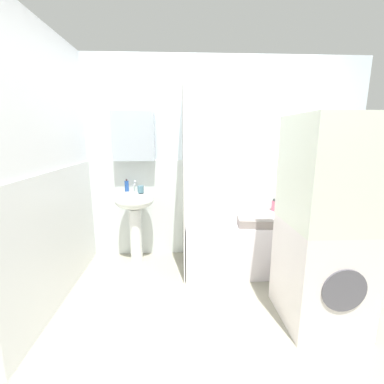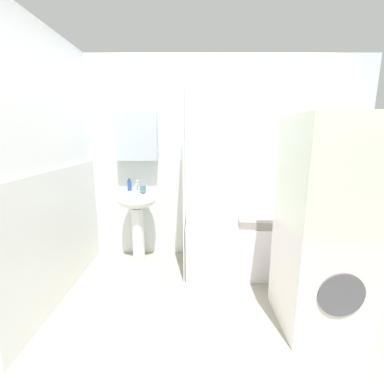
# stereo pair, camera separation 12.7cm
# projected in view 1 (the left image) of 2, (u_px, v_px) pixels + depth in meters

# --- Properties ---
(ground_plane) EXTENTS (4.80, 5.60, 0.04)m
(ground_plane) POSITION_uv_depth(u_px,v_px,m) (234.00, 316.00, 2.25)
(ground_plane) COLOR #9D9986
(wall_back_tiled) EXTENTS (3.60, 0.18, 2.40)m
(wall_back_tiled) POSITION_uv_depth(u_px,v_px,m) (211.00, 165.00, 3.23)
(wall_back_tiled) COLOR white
(wall_back_tiled) RESTS_ON ground_plane
(wall_left_tiled) EXTENTS (0.07, 1.81, 2.40)m
(wall_left_tiled) POSITION_uv_depth(u_px,v_px,m) (50.00, 180.00, 2.27)
(wall_left_tiled) COLOR white
(wall_left_tiled) RESTS_ON ground_plane
(sink) EXTENTS (0.44, 0.34, 0.85)m
(sink) POSITION_uv_depth(u_px,v_px,m) (135.00, 211.00, 3.07)
(sink) COLOR white
(sink) RESTS_ON ground_plane
(faucet) EXTENTS (0.03, 0.12, 0.12)m
(faucet) POSITION_uv_depth(u_px,v_px,m) (135.00, 186.00, 3.09)
(faucet) COLOR silver
(faucet) RESTS_ON sink
(soap_dispenser) EXTENTS (0.05, 0.05, 0.15)m
(soap_dispenser) POSITION_uv_depth(u_px,v_px,m) (127.00, 186.00, 3.07)
(soap_dispenser) COLOR #254EA0
(soap_dispenser) RESTS_ON sink
(toothbrush_cup) EXTENTS (0.07, 0.07, 0.08)m
(toothbrush_cup) POSITION_uv_depth(u_px,v_px,m) (141.00, 189.00, 3.00)
(toothbrush_cup) COLOR slate
(toothbrush_cup) RESTS_ON sink
(bathtub) EXTENTS (1.41, 0.73, 0.57)m
(bathtub) POSITION_uv_depth(u_px,v_px,m) (246.00, 243.00, 3.03)
(bathtub) COLOR white
(bathtub) RESTS_ON ground_plane
(shower_curtain) EXTENTS (0.01, 0.73, 2.00)m
(shower_curtain) POSITION_uv_depth(u_px,v_px,m) (183.00, 182.00, 2.85)
(shower_curtain) COLOR white
(shower_curtain) RESTS_ON ground_plane
(conditioner_bottle) EXTENTS (0.07, 0.07, 0.15)m
(conditioner_bottle) POSITION_uv_depth(u_px,v_px,m) (290.00, 206.00, 3.25)
(conditioner_bottle) COLOR gold
(conditioner_bottle) RESTS_ON bathtub
(lotion_bottle) EXTENTS (0.04, 0.04, 0.19)m
(lotion_bottle) POSITION_uv_depth(u_px,v_px,m) (280.00, 205.00, 3.24)
(lotion_bottle) COLOR #1F7E55
(lotion_bottle) RESTS_ON bathtub
(shampoo_bottle) EXTENTS (0.07, 0.07, 0.15)m
(shampoo_bottle) POSITION_uv_depth(u_px,v_px,m) (274.00, 205.00, 3.28)
(shampoo_bottle) COLOR #C8546A
(shampoo_bottle) RESTS_ON bathtub
(towel_folded) EXTENTS (0.37, 0.27, 0.08)m
(towel_folded) POSITION_uv_depth(u_px,v_px,m) (255.00, 222.00, 2.75)
(towel_folded) COLOR gray
(towel_folded) RESTS_ON bathtub
(washer_dryer_stack) EXTENTS (0.58, 0.63, 1.64)m
(washer_dryer_stack) POSITION_uv_depth(u_px,v_px,m) (325.00, 224.00, 2.03)
(washer_dryer_stack) COLOR white
(washer_dryer_stack) RESTS_ON ground_plane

